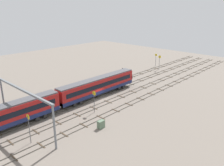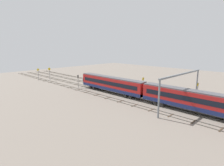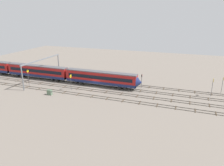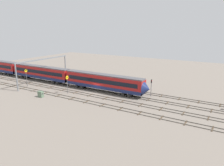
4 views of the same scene
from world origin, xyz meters
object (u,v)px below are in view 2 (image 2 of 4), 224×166
object	(u,v)px
overhead_gantry	(182,81)
speed_sign_near_foreground	(50,72)
speed_sign_mid_trackside	(38,73)
signal_light_trackside_approach	(78,79)
relay_cabinet	(164,90)
speed_sign_far_trackside	(143,83)
train	(191,101)
speed_sign_distant_end	(198,90)

from	to	relation	value
overhead_gantry	speed_sign_near_foreground	size ratio (longest dim) A/B	3.81
speed_sign_mid_trackside	signal_light_trackside_approach	size ratio (longest dim) A/B	1.12
relay_cabinet	speed_sign_mid_trackside	bearing A→B (deg)	21.51
speed_sign_mid_trackside	relay_cabinet	bearing A→B (deg)	-158.49
speed_sign_mid_trackside	speed_sign_far_trackside	xyz separation A→B (m)	(-43.61, -12.73, 0.01)
signal_light_trackside_approach	relay_cabinet	bearing A→B (deg)	-147.46
train	signal_light_trackside_approach	world-z (taller)	train
speed_sign_distant_end	signal_light_trackside_approach	world-z (taller)	speed_sign_distant_end
speed_sign_far_trackside	speed_sign_distant_end	xyz separation A→B (m)	(-15.45, -0.86, 0.20)
speed_sign_mid_trackside	signal_light_trackside_approach	distance (m)	23.73
speed_sign_near_foreground	signal_light_trackside_approach	bearing A→B (deg)	179.84
speed_sign_far_trackside	speed_sign_distant_end	world-z (taller)	speed_sign_distant_end
overhead_gantry	speed_sign_mid_trackside	bearing A→B (deg)	8.47
speed_sign_near_foreground	speed_sign_mid_trackside	xyz separation A→B (m)	(3.00, 3.48, -0.27)
overhead_gantry	speed_sign_distant_end	distance (m)	6.06
overhead_gantry	speed_sign_distant_end	bearing A→B (deg)	-110.82
speed_sign_far_trackside	signal_light_trackside_approach	xyz separation A→B (m)	(20.13, 9.30, -0.33)
overhead_gantry	speed_sign_far_trackside	world-z (taller)	overhead_gantry
train	signal_light_trackside_approach	xyz separation A→B (m)	(37.05, 2.93, 0.25)
speed_sign_far_trackside	overhead_gantry	bearing A→B (deg)	162.68
relay_cabinet	signal_light_trackside_approach	bearing A→B (deg)	32.54
speed_sign_mid_trackside	speed_sign_distant_end	distance (m)	60.60
speed_sign_near_foreground	speed_sign_mid_trackside	size ratio (longest dim) A/B	1.06
train	overhead_gantry	distance (m)	5.32
overhead_gantry	speed_sign_distant_end	size ratio (longest dim) A/B	3.76
speed_sign_far_trackside	relay_cabinet	distance (m)	7.45
speed_sign_distant_end	speed_sign_mid_trackside	bearing A→B (deg)	12.96
speed_sign_near_foreground	signal_light_trackside_approach	distance (m)	20.49
speed_sign_near_foreground	speed_sign_distant_end	size ratio (longest dim) A/B	0.99
speed_sign_mid_trackside	speed_sign_distant_end	size ratio (longest dim) A/B	0.93
speed_sign_far_trackside	relay_cabinet	world-z (taller)	speed_sign_far_trackside
speed_sign_mid_trackside	relay_cabinet	world-z (taller)	speed_sign_mid_trackside
speed_sign_distant_end	train	bearing A→B (deg)	101.49
relay_cabinet	speed_sign_near_foreground	bearing A→B (deg)	18.90
signal_light_trackside_approach	relay_cabinet	distance (m)	28.41
speed_sign_far_trackside	signal_light_trackside_approach	size ratio (longest dim) A/B	1.11
overhead_gantry	relay_cabinet	distance (m)	15.08
signal_light_trackside_approach	train	bearing A→B (deg)	-175.48
overhead_gantry	signal_light_trackside_approach	bearing A→B (deg)	8.59
speed_sign_mid_trackside	signal_light_trackside_approach	bearing A→B (deg)	-171.70
speed_sign_distant_end	signal_light_trackside_approach	size ratio (longest dim) A/B	1.20
speed_sign_near_foreground	relay_cabinet	world-z (taller)	speed_sign_near_foreground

